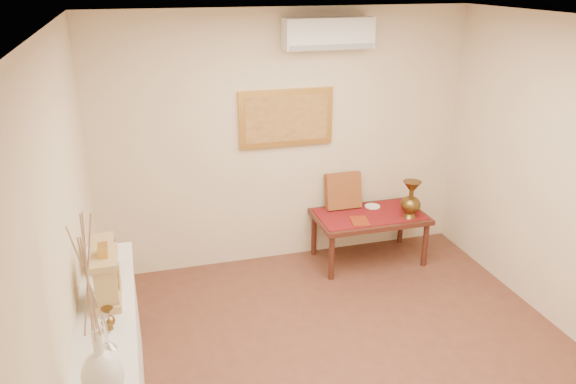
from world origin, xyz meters
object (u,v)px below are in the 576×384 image
object	(u,v)px
brass_urn_tall	(411,196)
display_ledge	(114,375)
mantel_clock	(107,277)
wooden_chest	(104,253)
low_table	(370,220)
white_vase	(92,309)

from	to	relation	value
brass_urn_tall	display_ledge	world-z (taller)	brass_urn_tall
mantel_clock	wooden_chest	size ratio (longest dim) A/B	1.68
brass_urn_tall	mantel_clock	distance (m)	3.41
low_table	white_vase	bearing A→B (deg)	-134.45
display_ledge	low_table	bearing A→B (deg)	35.10
mantel_clock	low_table	distance (m)	3.23
white_vase	low_table	bearing A→B (deg)	45.55
white_vase	low_table	size ratio (longest dim) A/B	0.92
white_vase	wooden_chest	xyz separation A→B (m)	(-0.02, 1.44, -0.43)
display_ledge	wooden_chest	size ratio (longest dim) A/B	8.28
brass_urn_tall	low_table	size ratio (longest dim) A/B	0.41
white_vase	wooden_chest	size ratio (longest dim) A/B	4.52
brass_urn_tall	low_table	distance (m)	0.53
mantel_clock	low_table	world-z (taller)	mantel_clock
mantel_clock	wooden_chest	xyz separation A→B (m)	(-0.03, 0.46, -0.05)
white_vase	wooden_chest	bearing A→B (deg)	90.95
brass_urn_tall	display_ledge	xyz separation A→B (m)	(-3.05, -1.69, -0.31)
display_ledge	wooden_chest	xyz separation A→B (m)	(-0.00, 0.61, 0.61)
wooden_chest	white_vase	bearing A→B (deg)	-89.05
brass_urn_tall	mantel_clock	xyz separation A→B (m)	(-3.02, -1.54, 0.35)
brass_urn_tall	display_ledge	bearing A→B (deg)	-151.02
brass_urn_tall	mantel_clock	size ratio (longest dim) A/B	1.20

